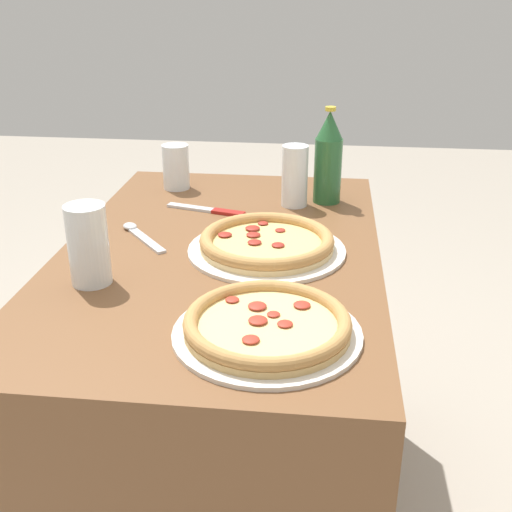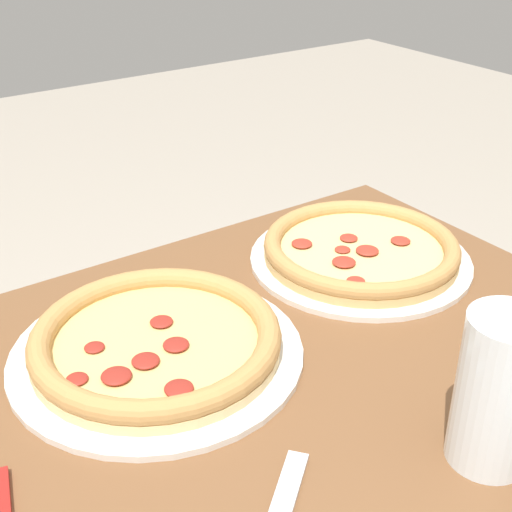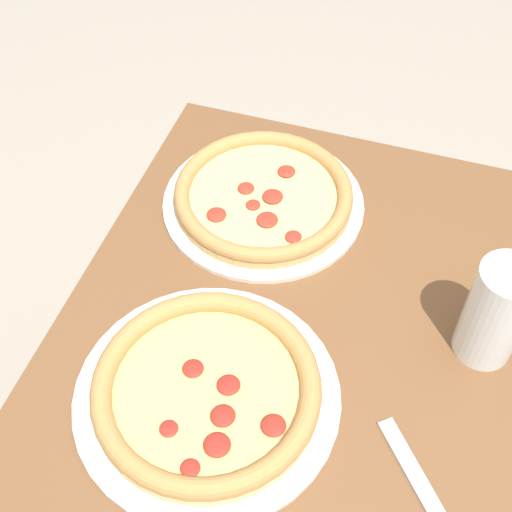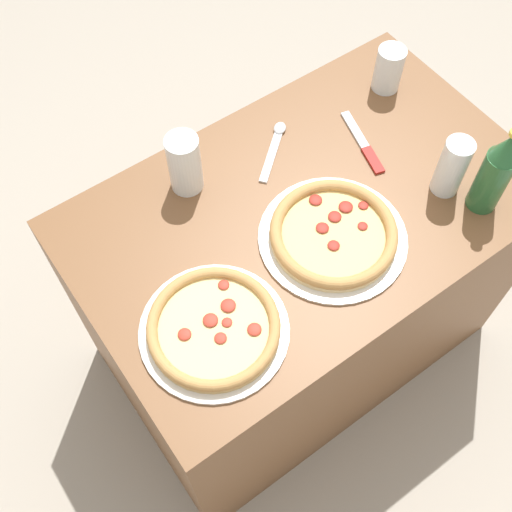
{
  "view_description": "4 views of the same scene",
  "coord_description": "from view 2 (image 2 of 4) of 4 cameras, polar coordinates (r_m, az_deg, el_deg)",
  "views": [
    {
      "loc": [
        -1.26,
        -0.22,
        1.32
      ],
      "look_at": [
        -0.19,
        -0.1,
        0.84
      ],
      "focal_mm": 45.0,
      "sensor_mm": 36.0,
      "label": 1
    },
    {
      "loc": [
        0.28,
        0.51,
        1.26
      ],
      "look_at": [
        -0.15,
        -0.1,
        0.85
      ],
      "focal_mm": 50.0,
      "sensor_mm": 36.0,
      "label": 2
    },
    {
      "loc": [
        0.39,
        0.09,
        1.57
      ],
      "look_at": [
        -0.21,
        -0.1,
        0.82
      ],
      "focal_mm": 50.0,
      "sensor_mm": 36.0,
      "label": 3
    },
    {
      "loc": [
        -0.59,
        -0.63,
        1.99
      ],
      "look_at": [
        -0.2,
        -0.08,
        0.85
      ],
      "focal_mm": 45.0,
      "sensor_mm": 36.0,
      "label": 4
    }
  ],
  "objects": [
    {
      "name": "pizza_salami",
      "position": [
        0.83,
        -7.99,
        -6.87
      ],
      "size": [
        0.34,
        0.34,
        0.04
      ],
      "color": "silver",
      "rests_on": "table"
    },
    {
      "name": "pizza_veggie",
      "position": [
        1.02,
        8.37,
        0.44
      ],
      "size": [
        0.31,
        0.31,
        0.04
      ],
      "color": "silver",
      "rests_on": "table"
    },
    {
      "name": "glass_lemonade",
      "position": [
        0.7,
        18.7,
        -10.67
      ],
      "size": [
        0.08,
        0.08,
        0.16
      ],
      "color": "white",
      "rests_on": "table"
    }
  ]
}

